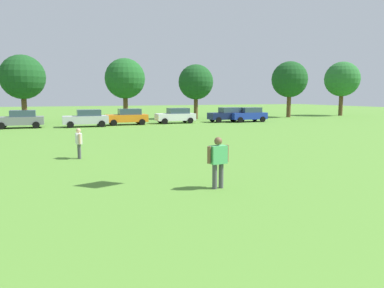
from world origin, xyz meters
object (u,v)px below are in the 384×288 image
at_px(adult_bystander, 218,158).
at_px(tree_right, 290,80).
at_px(bystander_near_trees, 79,141).
at_px(parked_car_orange_3, 127,117).
at_px(tree_center_right, 196,82).
at_px(parked_car_silver_2, 86,118).
at_px(parked_car_gray_1, 20,119).
at_px(tree_center_left, 125,79).
at_px(parked_car_white_4, 176,115).
at_px(parked_car_navy_5, 228,115).
at_px(tree_far_right, 342,79).
at_px(parked_car_blue_6, 248,115).
at_px(tree_left, 23,77).

distance_m(adult_bystander, tree_right, 42.28).
height_order(bystander_near_trees, parked_car_orange_3, parked_car_orange_3).
height_order(tree_center_right, tree_right, tree_right).
relative_size(bystander_near_trees, parked_car_silver_2, 0.35).
distance_m(parked_car_gray_1, tree_center_left, 13.46).
xyz_separation_m(bystander_near_trees, parked_car_silver_2, (1.87, 18.82, -0.03)).
relative_size(parked_car_white_4, parked_car_navy_5, 1.00).
height_order(parked_car_silver_2, parked_car_orange_3, same).
distance_m(parked_car_orange_3, tree_right, 24.95).
bearing_deg(tree_right, adult_bystander, -128.32).
relative_size(tree_center_left, tree_far_right, 0.92).
relative_size(parked_car_gray_1, tree_center_left, 0.58).
xyz_separation_m(parked_car_gray_1, parked_car_navy_5, (21.90, 0.39, 0.00)).
bearing_deg(parked_car_blue_6, tree_right, -148.14).
height_order(parked_car_orange_3, parked_car_navy_5, same).
distance_m(parked_car_silver_2, tree_center_left, 9.67).
xyz_separation_m(parked_car_white_4, tree_left, (-15.65, 5.20, 4.14)).
xyz_separation_m(tree_left, tree_center_right, (20.41, 0.97, -0.24)).
bearing_deg(parked_car_gray_1, adult_bystander, 106.40).
relative_size(parked_car_blue_6, tree_center_right, 0.61).
relative_size(parked_car_silver_2, parked_car_navy_5, 1.00).
height_order(parked_car_orange_3, tree_left, tree_left).
height_order(adult_bystander, tree_center_left, tree_center_left).
relative_size(parked_car_white_4, tree_center_right, 0.61).
xyz_separation_m(parked_car_gray_1, tree_far_right, (44.01, 6.49, 4.62)).
xyz_separation_m(adult_bystander, tree_center_left, (3.12, 33.53, 4.02)).
height_order(parked_car_white_4, parked_car_navy_5, same).
bearing_deg(parked_car_orange_3, tree_left, -28.66).
distance_m(parked_car_navy_5, tree_far_right, 23.40).
bearing_deg(tree_left, bystander_near_trees, -80.87).
bearing_deg(parked_car_orange_3, parked_car_blue_6, 177.46).
height_order(bystander_near_trees, tree_left, tree_left).
xyz_separation_m(parked_car_white_4, tree_far_right, (28.36, 5.88, 4.62)).
relative_size(adult_bystander, parked_car_blue_6, 0.40).
bearing_deg(parked_car_gray_1, parked_car_orange_3, -178.53).
distance_m(tree_center_left, tree_center_right, 9.30).
bearing_deg(tree_center_left, parked_car_blue_6, -26.96).
distance_m(parked_car_white_4, tree_right, 19.66).
distance_m(parked_car_orange_3, parked_car_blue_6, 14.07).
xyz_separation_m(parked_car_blue_6, tree_far_right, (19.79, 6.86, 4.62)).
height_order(parked_car_navy_5, tree_left, tree_left).
relative_size(adult_bystander, parked_car_navy_5, 0.40).
relative_size(parked_car_silver_2, tree_center_right, 0.61).
height_order(parked_car_white_4, tree_center_right, tree_center_right).
bearing_deg(parked_car_silver_2, tree_left, -47.69).
distance_m(adult_bystander, bystander_near_trees, 8.65).
relative_size(tree_center_left, tree_right, 0.96).
xyz_separation_m(bystander_near_trees, parked_car_blue_6, (20.14, 19.18, -0.03)).
relative_size(adult_bystander, bystander_near_trees, 1.16).
bearing_deg(parked_car_white_4, adult_bystander, 74.67).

